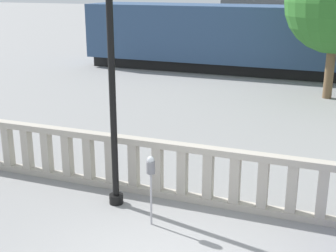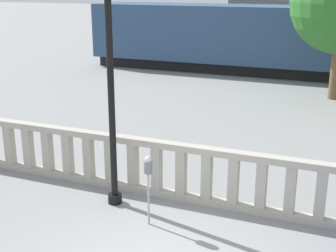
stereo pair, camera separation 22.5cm
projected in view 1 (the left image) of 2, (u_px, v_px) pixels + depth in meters
balustrade at (208, 176)px, 9.73m from camera, size 17.83×0.24×1.27m
lamppost at (109, 4)px, 8.71m from camera, size 0.43×0.43×6.49m
parking_meter at (151, 171)px, 8.73m from camera, size 0.16×0.16×1.41m
train_near at (317, 41)px, 22.51m from camera, size 23.26×3.10×3.95m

